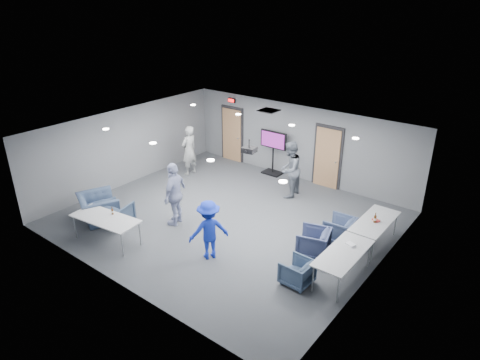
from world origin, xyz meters
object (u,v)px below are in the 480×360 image
Objects in this scene: table_right_b at (344,254)px; table_front_left at (105,219)px; tv_stand at (273,150)px; chair_right_a at (339,229)px; bottle_front at (112,212)px; person_a at (189,150)px; chair_right_b at (313,242)px; chair_right_c at (297,272)px; table_right_a at (375,222)px; bottle_right at (375,219)px; chair_front_b at (98,208)px; person_c at (175,194)px; projector at (249,150)px; chair_front_a at (118,213)px; person_d at (209,230)px; person_b at (290,169)px.

table_right_b and table_front_left have the same top height.
tv_stand is at bearing 75.49° from table_front_left.
chair_right_a is 3.35× the size of bottle_front.
table_front_left is (1.54, -4.82, -0.24)m from person_a.
chair_right_b reaches higher than chair_right_c.
table_right_a reaches higher than chair_right_c.
tv_stand reaches higher than chair_right_c.
person_a is 6.62× the size of bottle_right.
bottle_right is (7.04, 3.61, 0.44)m from chair_front_b.
chair_right_c is at bearing 137.61° from table_right_b.
person_c is at bearing 95.92° from table_right_b.
chair_right_a is 1.10× the size of chair_right_c.
projector is (4.13, -1.86, 1.47)m from person_a.
chair_front_b is 6.52m from tv_stand.
table_front_left is (0.55, -0.78, 0.34)m from chair_front_a.
person_a is at bearing 100.69° from table_front_left.
person_c is 6.78× the size of bottle_right.
tv_stand reaches higher than table_right_a.
person_c is 8.46× the size of bottle_front.
person_d is 2.33× the size of chair_right_c.
bottle_front is (-0.00, 0.25, 0.12)m from table_front_left.
person_b is at bearing 59.44° from table_front_left.
tv_stand reaches higher than person_d.
bottle_front is 0.80× the size of bottle_right.
person_a reaches higher than table_right_a.
table_right_a is at bearing 127.85° from chair_right_b.
projector reaches higher than chair_front_b.
table_right_b is at bearing 40.77° from person_b.
person_b is 2.38× the size of chair_right_b.
chair_right_c is 0.37× the size of table_right_a.
person_c is 4.17m from chair_right_b.
chair_right_c is at bearing 65.32° from person_a.
table_front_left is 4.30m from projector.
person_a is 3.73m from person_c.
person_b reaches higher than person_d.
chair_right_b is 3.56× the size of bottle_front.
chair_right_a is at bearing 174.53° from person_d.
chair_right_a is at bearing -162.55° from bottle_right.
person_a is 0.98× the size of person_c.
person_d is at bearing -72.09° from tv_stand.
chair_right_c is at bearing 27.19° from person_b.
bottle_front is at bearing 20.09° from person_a.
person_a is 4.67× the size of projector.
table_front_left is at bearing -144.10° from bottle_right.
chair_right_a is at bearing -34.49° from tv_stand.
person_d is at bearing 18.47° from bottle_front.
tv_stand reaches higher than chair_right_b.
table_right_a is 5.48m from tv_stand.
table_right_b is (7.32, -2.42, -0.24)m from person_a.
table_right_b is 6.66× the size of bottle_right.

